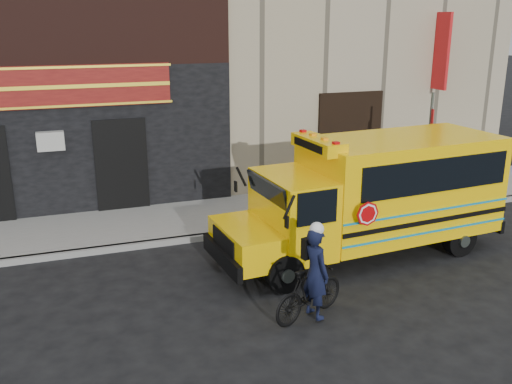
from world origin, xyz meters
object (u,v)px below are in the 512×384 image
object	(u,v)px
sign_pole	(428,150)
bicycle	(309,292)
cyclist	(315,275)
school_bus	(376,192)

from	to	relation	value
sign_pole	bicycle	bearing A→B (deg)	-142.33
bicycle	cyclist	xyz separation A→B (m)	(0.08, -0.06, 0.36)
school_bus	sign_pole	distance (m)	3.36
bicycle	cyclist	world-z (taller)	cyclist
sign_pole	cyclist	world-z (taller)	sign_pole
school_bus	cyclist	bearing A→B (deg)	-138.05
school_bus	bicycle	bearing A→B (deg)	-139.65
school_bus	sign_pole	size ratio (longest dim) A/B	2.03
school_bus	bicycle	world-z (taller)	school_bus
bicycle	cyclist	size ratio (longest dim) A/B	0.98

